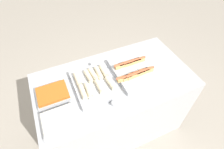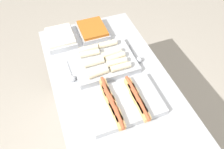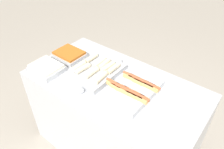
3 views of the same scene
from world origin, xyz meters
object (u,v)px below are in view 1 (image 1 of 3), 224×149
Objects in this scene: tray_wraps at (94,83)px; tray_side_front at (60,121)px; tray_side_back at (53,95)px; tray_hotdogs at (132,71)px; serving_spoon_near at (112,104)px; serving_spoon_far at (91,65)px.

tray_wraps is 0.46m from tray_side_front.
tray_wraps reaches higher than tray_side_back.
tray_hotdogs is 2.11× the size of serving_spoon_near.
tray_side_front is 0.29m from tray_side_back.
tray_hotdogs is 1.70× the size of tray_side_back.
serving_spoon_far is (0.44, 0.53, -0.01)m from tray_side_front.
tray_side_back is at bearing 90.00° from tray_side_front.
serving_spoon_near is 1.03× the size of serving_spoon_far.
tray_side_front is 1.00× the size of tray_side_back.
tray_hotdogs is 2.17× the size of serving_spoon_far.
tray_side_back is 1.24× the size of serving_spoon_near.
tray_side_back is at bearing -151.67° from serving_spoon_far.
tray_hotdogs is 0.41m from tray_wraps.
tray_side_front is (-0.79, -0.26, -0.00)m from tray_hotdogs.
serving_spoon_near is (0.06, -0.27, -0.02)m from tray_wraps.
tray_hotdogs is 0.83m from tray_side_front.
tray_side_front is at bearing -90.00° from tray_side_back.
tray_hotdogs is at bearing 17.87° from tray_side_front.
tray_side_front is 0.69m from serving_spoon_far.
tray_side_front is at bearing -130.20° from serving_spoon_far.
tray_hotdogs is 0.79m from tray_side_back.
tray_hotdogs reaches higher than tray_side_front.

